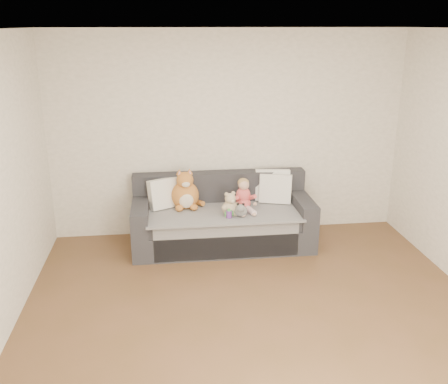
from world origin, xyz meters
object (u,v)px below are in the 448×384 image
object	(u,v)px
sofa	(222,220)
teddy_bear	(230,206)
toddler	(244,197)
plush_cat	(185,193)
sippy_cup	(229,213)

from	to	relation	value
sofa	teddy_bear	distance (m)	0.38
sofa	toddler	world-z (taller)	toddler
plush_cat	teddy_bear	distance (m)	0.61
plush_cat	toddler	bearing A→B (deg)	-16.45
plush_cat	sippy_cup	distance (m)	0.65
sofa	teddy_bear	world-z (taller)	sofa
plush_cat	teddy_bear	size ratio (longest dim) A/B	1.75
plush_cat	sippy_cup	xyz separation A→B (m)	(0.49, -0.41, -0.13)
sofa	teddy_bear	xyz separation A→B (m)	(0.07, -0.24, 0.28)
sofa	sippy_cup	world-z (taller)	sofa
plush_cat	teddy_bear	xyz separation A→B (m)	(0.51, -0.33, -0.07)
toddler	sippy_cup	bearing A→B (deg)	-134.69
teddy_bear	sippy_cup	xyz separation A→B (m)	(-0.03, -0.09, -0.06)
sofa	toddler	xyz separation A→B (m)	(0.26, -0.07, 0.33)
toddler	teddy_bear	size ratio (longest dim) A/B	1.35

